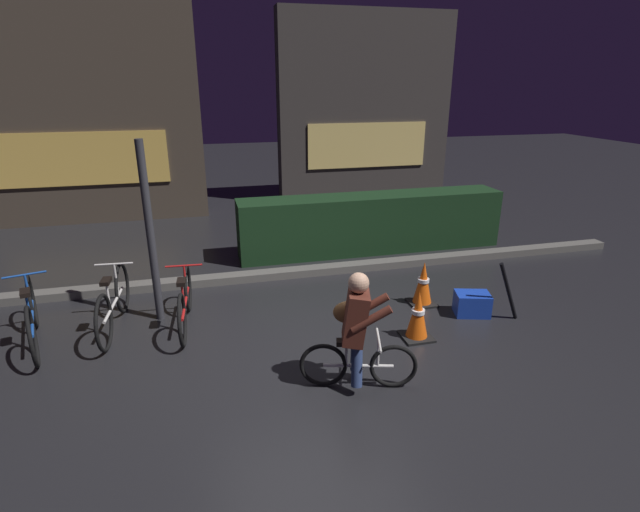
# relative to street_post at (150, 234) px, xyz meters

# --- Properties ---
(ground_plane) EXTENTS (40.00, 40.00, 0.00)m
(ground_plane) POSITION_rel_street_post_xyz_m (1.81, -1.20, -1.15)
(ground_plane) COLOR black
(sidewalk_curb) EXTENTS (12.00, 0.24, 0.12)m
(sidewalk_curb) POSITION_rel_street_post_xyz_m (1.81, 1.00, -1.09)
(sidewalk_curb) COLOR #56544F
(sidewalk_curb) RESTS_ON ground
(hedge_row) EXTENTS (4.80, 0.70, 1.03)m
(hedge_row) POSITION_rel_street_post_xyz_m (3.61, 1.90, -0.64)
(hedge_row) COLOR black
(hedge_row) RESTS_ON ground
(storefront_left) EXTENTS (5.09, 0.54, 4.72)m
(storefront_left) POSITION_rel_street_post_xyz_m (-1.75, 5.30, 1.19)
(storefront_left) COLOR #42382D
(storefront_left) RESTS_ON ground
(storefront_right) EXTENTS (4.42, 0.54, 4.55)m
(storefront_right) POSITION_rel_street_post_xyz_m (4.86, 6.00, 1.11)
(storefront_right) COLOR #383330
(storefront_right) RESTS_ON ground
(street_post) EXTENTS (0.10, 0.10, 2.31)m
(street_post) POSITION_rel_street_post_xyz_m (0.00, 0.00, 0.00)
(street_post) COLOR #2D2D33
(street_post) RESTS_ON ground
(parked_bike_leftmost) EXTENTS (0.55, 1.67, 0.79)m
(parked_bike_leftmost) POSITION_rel_street_post_xyz_m (-1.38, -0.32, -0.79)
(parked_bike_leftmost) COLOR black
(parked_bike_leftmost) RESTS_ON ground
(parked_bike_left_mid) EXTENTS (0.46, 1.68, 0.77)m
(parked_bike_left_mid) POSITION_rel_street_post_xyz_m (-0.51, -0.16, -0.80)
(parked_bike_left_mid) COLOR black
(parked_bike_left_mid) RESTS_ON ground
(parked_bike_center_left) EXTENTS (0.46, 1.58, 0.73)m
(parked_bike_center_left) POSITION_rel_street_post_xyz_m (0.34, -0.30, -0.82)
(parked_bike_center_left) COLOR black
(parked_bike_center_left) RESTS_ON ground
(traffic_cone_near) EXTENTS (0.36, 0.36, 0.62)m
(traffic_cone_near) POSITION_rel_street_post_xyz_m (3.04, -1.30, -0.86)
(traffic_cone_near) COLOR black
(traffic_cone_near) RESTS_ON ground
(traffic_cone_far) EXTENTS (0.36, 0.36, 0.62)m
(traffic_cone_far) POSITION_rel_street_post_xyz_m (3.52, -0.45, -0.85)
(traffic_cone_far) COLOR black
(traffic_cone_far) RESTS_ON ground
(blue_crate) EXTENTS (0.51, 0.43, 0.30)m
(blue_crate) POSITION_rel_street_post_xyz_m (4.02, -0.90, -1.00)
(blue_crate) COLOR #193DB7
(blue_crate) RESTS_ON ground
(cyclist) EXTENTS (1.15, 0.62, 1.25)m
(cyclist) POSITION_rel_street_post_xyz_m (2.01, -2.04, -0.52)
(cyclist) COLOR black
(cyclist) RESTS_ON ground
(closed_umbrella) EXTENTS (0.37, 0.05, 0.81)m
(closed_umbrella) POSITION_rel_street_post_xyz_m (4.36, -1.15, -0.75)
(closed_umbrella) COLOR black
(closed_umbrella) RESTS_ON ground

